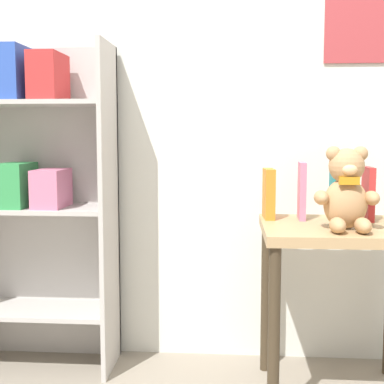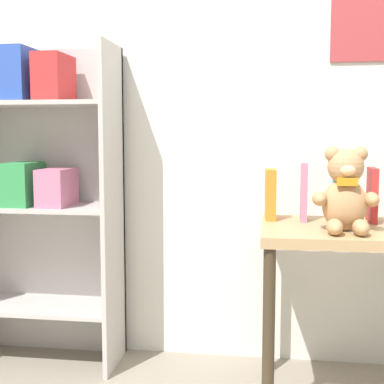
{
  "view_description": "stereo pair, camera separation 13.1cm",
  "coord_description": "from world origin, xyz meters",
  "views": [
    {
      "loc": [
        -0.1,
        -0.95,
        0.97
      ],
      "look_at": [
        -0.26,
        1.02,
        0.76
      ],
      "focal_mm": 50.0,
      "sensor_mm": 36.0,
      "label": 1
    },
    {
      "loc": [
        0.03,
        -0.93,
        0.97
      ],
      "look_at": [
        -0.26,
        1.02,
        0.76
      ],
      "focal_mm": 50.0,
      "sensor_mm": 36.0,
      "label": 2
    }
  ],
  "objects": [
    {
      "name": "book_standing_teal",
      "position": [
        0.28,
        1.1,
        0.78
      ],
      "size": [
        0.04,
        0.11,
        0.26
      ],
      "primitive_type": "cube",
      "rotation": [
        0.0,
        0.0,
        -0.04
      ],
      "color": "teal",
      "rests_on": "display_table"
    },
    {
      "name": "display_table",
      "position": [
        0.28,
        0.97,
        0.54
      ],
      "size": [
        0.56,
        0.5,
        0.65
      ],
      "color": "tan",
      "rests_on": "ground_plane"
    },
    {
      "name": "book_standing_red",
      "position": [
        0.4,
        1.1,
        0.75
      ],
      "size": [
        0.03,
        0.14,
        0.2
      ],
      "primitive_type": "cube",
      "rotation": [
        0.0,
        0.0,
        -0.03
      ],
      "color": "red",
      "rests_on": "display_table"
    },
    {
      "name": "book_standing_pink",
      "position": [
        0.16,
        1.1,
        0.76
      ],
      "size": [
        0.03,
        0.12,
        0.22
      ],
      "primitive_type": "cube",
      "rotation": [
        0.0,
        0.0,
        -0.04
      ],
      "color": "#D17093",
      "rests_on": "display_table"
    },
    {
      "name": "book_standing_orange",
      "position": [
        0.03,
        1.11,
        0.74
      ],
      "size": [
        0.04,
        0.13,
        0.19
      ],
      "primitive_type": "cube",
      "rotation": [
        0.0,
        0.0,
        0.05
      ],
      "color": "orange",
      "rests_on": "display_table"
    },
    {
      "name": "wall_back",
      "position": [
        0.0,
        1.36,
        1.25
      ],
      "size": [
        4.8,
        0.07,
        2.5
      ],
      "color": "silver",
      "rests_on": "ground_plane"
    },
    {
      "name": "teddy_bear",
      "position": [
        0.28,
        0.88,
        0.78
      ],
      "size": [
        0.22,
        0.2,
        0.28
      ],
      "color": "tan",
      "rests_on": "display_table"
    },
    {
      "name": "bookshelf_side",
      "position": [
        -0.91,
        1.2,
        0.77
      ],
      "size": [
        0.63,
        0.29,
        1.33
      ],
      "color": "#BCB7B2",
      "rests_on": "ground_plane"
    }
  ]
}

